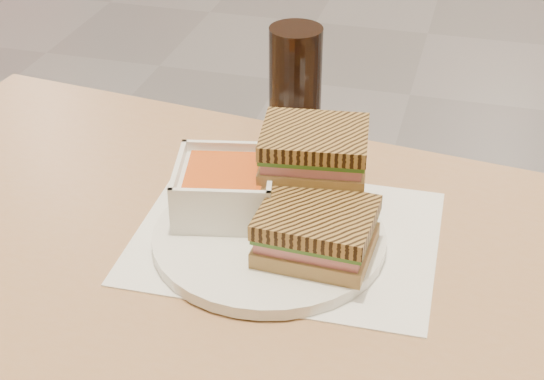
% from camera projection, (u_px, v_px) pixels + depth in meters
% --- Properties ---
extents(main_table, '(1.27, 0.83, 0.75)m').
position_uv_depth(main_table, '(255.00, 342.00, 1.02)').
color(main_table, '#9F7653').
rests_on(main_table, ground).
extents(tray_liner, '(0.38, 0.30, 0.00)m').
position_uv_depth(tray_liner, '(286.00, 236.00, 1.01)').
color(tray_liner, white).
rests_on(tray_liner, main_table).
extents(plate, '(0.28, 0.28, 0.02)m').
position_uv_depth(plate, '(269.00, 238.00, 0.99)').
color(plate, white).
rests_on(plate, tray_liner).
extents(soup_bowl, '(0.14, 0.14, 0.06)m').
position_uv_depth(soup_bowl, '(225.00, 190.00, 1.02)').
color(soup_bowl, white).
rests_on(soup_bowl, plate).
extents(panini_lower, '(0.13, 0.11, 0.06)m').
position_uv_depth(panini_lower, '(316.00, 231.00, 0.94)').
color(panini_lower, tan).
rests_on(panini_lower, plate).
extents(panini_upper, '(0.14, 0.12, 0.06)m').
position_uv_depth(panini_upper, '(314.00, 151.00, 1.00)').
color(panini_upper, tan).
rests_on(panini_upper, panini_lower).
extents(cola_glass, '(0.08, 0.08, 0.17)m').
position_uv_depth(cola_glass, '(295.00, 82.00, 1.19)').
color(cola_glass, black).
rests_on(cola_glass, main_table).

